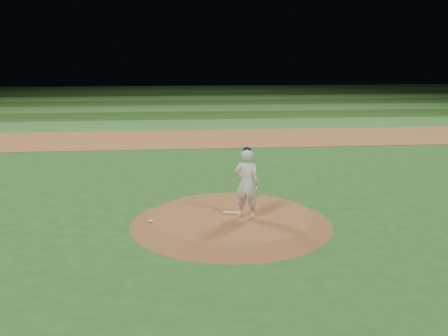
{
  "coord_description": "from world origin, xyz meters",
  "views": [
    {
      "loc": [
        -1.47,
        -12.92,
        4.55
      ],
      "look_at": [
        0.0,
        2.0,
        1.1
      ],
      "focal_mm": 40.0,
      "sensor_mm": 36.0,
      "label": 1
    }
  ],
  "objects_px": {
    "pitchers_mound": "(231,219)",
    "pitching_rubber": "(232,213)",
    "rosin_bag": "(151,221)",
    "pitcher_on_mound": "(247,183)"
  },
  "relations": [
    {
      "from": "pitching_rubber",
      "to": "pitcher_on_mound",
      "type": "height_order",
      "value": "pitcher_on_mound"
    },
    {
      "from": "pitchers_mound",
      "to": "rosin_bag",
      "type": "relative_size",
      "value": 47.61
    },
    {
      "from": "rosin_bag",
      "to": "pitcher_on_mound",
      "type": "xyz_separation_m",
      "value": [
        2.55,
        0.15,
        0.91
      ]
    },
    {
      "from": "pitching_rubber",
      "to": "rosin_bag",
      "type": "height_order",
      "value": "rosin_bag"
    },
    {
      "from": "pitching_rubber",
      "to": "pitchers_mound",
      "type": "bearing_deg",
      "value": -95.93
    },
    {
      "from": "pitchers_mound",
      "to": "pitching_rubber",
      "type": "bearing_deg",
      "value": 68.18
    },
    {
      "from": "pitching_rubber",
      "to": "pitcher_on_mound",
      "type": "relative_size",
      "value": 0.28
    },
    {
      "from": "pitchers_mound",
      "to": "pitching_rubber",
      "type": "height_order",
      "value": "pitching_rubber"
    },
    {
      "from": "rosin_bag",
      "to": "pitcher_on_mound",
      "type": "height_order",
      "value": "pitcher_on_mound"
    },
    {
      "from": "pitcher_on_mound",
      "to": "pitchers_mound",
      "type": "bearing_deg",
      "value": 145.53
    }
  ]
}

